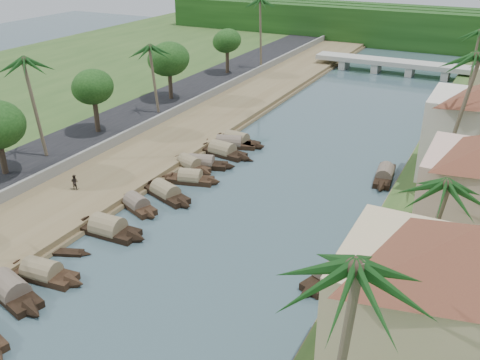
% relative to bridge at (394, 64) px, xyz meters
% --- Properties ---
extents(ground, '(220.00, 220.00, 0.00)m').
position_rel_bridge_xyz_m(ground, '(-0.00, -72.00, -1.72)').
color(ground, '#3A5157').
rests_on(ground, ground).
extents(left_bank, '(10.00, 180.00, 0.80)m').
position_rel_bridge_xyz_m(left_bank, '(-16.00, -52.00, -1.32)').
color(left_bank, brown).
rests_on(left_bank, ground).
extents(road, '(8.00, 180.00, 1.40)m').
position_rel_bridge_xyz_m(road, '(-24.50, -52.00, -1.02)').
color(road, black).
rests_on(road, ground).
extents(retaining_wall, '(0.40, 180.00, 1.10)m').
position_rel_bridge_xyz_m(retaining_wall, '(-20.20, -52.00, -0.37)').
color(retaining_wall, slate).
rests_on(retaining_wall, left_bank).
extents(treeline, '(120.00, 14.00, 8.00)m').
position_rel_bridge_xyz_m(treeline, '(-0.00, 28.00, 2.28)').
color(treeline, '#13350E').
rests_on(treeline, ground).
extents(bridge, '(28.00, 4.00, 2.40)m').
position_rel_bridge_xyz_m(bridge, '(0.00, 0.00, 0.00)').
color(bridge, '#A6A69C').
rests_on(bridge, ground).
extents(building_near, '(14.85, 14.85, 10.20)m').
position_rel_bridge_xyz_m(building_near, '(18.99, -74.00, 4.66)').
color(building_near, tan).
rests_on(building_near, right_bank).
extents(sampan_3, '(8.69, 3.98, 2.29)m').
position_rel_bridge_xyz_m(sampan_3, '(-9.53, -77.22, -1.30)').
color(sampan_3, black).
rests_on(sampan_3, ground).
extents(sampan_4, '(7.66, 2.37, 2.15)m').
position_rel_bridge_xyz_m(sampan_4, '(-9.08, -74.66, -1.31)').
color(sampan_4, black).
rests_on(sampan_4, ground).
extents(sampan_5, '(7.78, 2.32, 2.44)m').
position_rel_bridge_xyz_m(sampan_5, '(-8.91, -67.42, -1.30)').
color(sampan_5, black).
rests_on(sampan_5, ground).
extents(sampan_6, '(6.51, 3.84, 1.97)m').
position_rel_bridge_xyz_m(sampan_6, '(-9.48, -62.71, -1.31)').
color(sampan_6, black).
rests_on(sampan_6, ground).
extents(sampan_7, '(8.06, 4.31, 2.14)m').
position_rel_bridge_xyz_m(sampan_7, '(-8.52, -59.46, -1.31)').
color(sampan_7, black).
rests_on(sampan_7, ground).
extents(sampan_8, '(6.70, 3.23, 2.05)m').
position_rel_bridge_xyz_m(sampan_8, '(-8.09, -55.64, -1.31)').
color(sampan_8, black).
rests_on(sampan_8, ground).
extents(sampan_9, '(7.90, 3.65, 2.00)m').
position_rel_bridge_xyz_m(sampan_9, '(-9.11, -51.74, -1.31)').
color(sampan_9, black).
rests_on(sampan_9, ground).
extents(sampan_10, '(7.30, 3.66, 2.01)m').
position_rel_bridge_xyz_m(sampan_10, '(-10.05, -52.62, -1.31)').
color(sampan_10, black).
rests_on(sampan_10, ground).
extents(sampan_11, '(8.16, 2.81, 2.29)m').
position_rel_bridge_xyz_m(sampan_11, '(-8.76, -47.65, -1.30)').
color(sampan_11, black).
rests_on(sampan_11, ground).
extents(sampan_12, '(8.72, 4.24, 2.08)m').
position_rel_bridge_xyz_m(sampan_12, '(-9.18, -45.17, -1.31)').
color(sampan_12, black).
rests_on(sampan_12, ground).
extents(sampan_13, '(8.08, 2.40, 2.18)m').
position_rel_bridge_xyz_m(sampan_13, '(-8.91, -43.84, -1.31)').
color(sampan_13, black).
rests_on(sampan_13, ground).
extents(sampan_15, '(3.97, 7.58, 2.04)m').
position_rel_bridge_xyz_m(sampan_15, '(10.01, -65.20, -1.31)').
color(sampan_15, black).
rests_on(sampan_15, ground).
extents(sampan_16, '(2.34, 8.18, 2.00)m').
position_rel_bridge_xyz_m(sampan_16, '(9.28, -45.72, -1.31)').
color(sampan_16, black).
rests_on(sampan_16, ground).
extents(canoe_1, '(5.42, 2.91, 0.89)m').
position_rel_bridge_xyz_m(canoe_1, '(-10.42, -71.72, -1.62)').
color(canoe_1, black).
rests_on(canoe_1, ground).
extents(canoe_2, '(6.28, 1.22, 0.91)m').
position_rel_bridge_xyz_m(canoe_2, '(-7.70, -47.80, -1.62)').
color(canoe_2, black).
rests_on(canoe_2, ground).
extents(palm_0, '(3.20, 3.20, 13.57)m').
position_rel_bridge_xyz_m(palm_0, '(15.00, -82.27, 11.17)').
color(palm_0, brown).
rests_on(palm_0, ground).
extents(palm_1, '(3.20, 3.20, 9.68)m').
position_rel_bridge_xyz_m(palm_1, '(16.00, -65.33, 7.44)').
color(palm_1, brown).
rests_on(palm_1, ground).
extents(palm_2, '(3.20, 3.20, 14.33)m').
position_rel_bridge_xyz_m(palm_2, '(15.00, -49.12, 11.94)').
color(palm_2, brown).
rests_on(palm_2, ground).
extents(palm_5, '(3.20, 3.20, 11.79)m').
position_rel_bridge_xyz_m(palm_5, '(-24.00, -59.43, 9.68)').
color(palm_5, brown).
rests_on(palm_5, ground).
extents(palm_6, '(3.20, 3.20, 10.15)m').
position_rel_bridge_xyz_m(palm_6, '(-22.00, -41.41, 8.09)').
color(palm_6, brown).
rests_on(palm_6, ground).
extents(palm_7, '(3.20, 3.20, 11.37)m').
position_rel_bridge_xyz_m(palm_7, '(14.00, -16.89, 9.06)').
color(palm_7, brown).
rests_on(palm_7, ground).
extents(palm_8, '(3.20, 3.20, 13.03)m').
position_rel_bridge_xyz_m(palm_8, '(-20.50, -12.18, 10.86)').
color(palm_8, brown).
rests_on(palm_8, ground).
extents(tree_3, '(4.70, 4.70, 7.37)m').
position_rel_bridge_xyz_m(tree_3, '(-24.00, -50.88, 5.02)').
color(tree_3, '#433626').
rests_on(tree_3, ground).
extents(tree_4, '(5.51, 5.51, 7.89)m').
position_rel_bridge_xyz_m(tree_4, '(-24.00, -35.18, 5.22)').
color(tree_4, '#433626').
rests_on(tree_4, ground).
extents(tree_5, '(4.39, 4.39, 7.15)m').
position_rel_bridge_xyz_m(tree_5, '(-24.00, -18.03, 4.92)').
color(tree_5, '#433626').
rests_on(tree_5, ground).
extents(person_far, '(0.79, 0.66, 1.48)m').
position_rel_bridge_xyz_m(person_far, '(-16.21, -63.33, -0.18)').
color(person_far, '#2C251F').
rests_on(person_far, left_bank).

